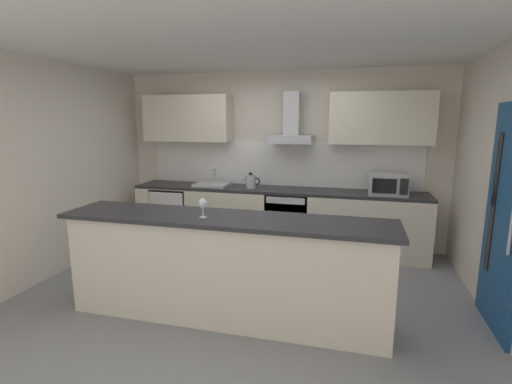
% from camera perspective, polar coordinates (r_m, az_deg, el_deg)
% --- Properties ---
extents(ground, '(5.85, 4.63, 0.02)m').
position_cam_1_polar(ground, '(4.42, -1.34, -14.68)').
color(ground, gray).
extents(ceiling, '(5.85, 4.63, 0.02)m').
position_cam_1_polar(ceiling, '(4.05, -1.51, 21.02)').
color(ceiling, white).
extents(wall_back, '(5.85, 0.12, 2.60)m').
position_cam_1_polar(wall_back, '(5.84, 3.72, 5.01)').
color(wall_back, silver).
rests_on(wall_back, ground).
extents(wall_left, '(0.12, 4.63, 2.60)m').
position_cam_1_polar(wall_left, '(5.29, -28.30, 3.10)').
color(wall_left, silver).
rests_on(wall_left, ground).
extents(wall_right, '(0.12, 4.63, 2.60)m').
position_cam_1_polar(wall_right, '(4.11, 34.07, 0.64)').
color(wall_right, silver).
rests_on(wall_right, ground).
extents(backsplash_tile, '(4.12, 0.02, 0.66)m').
position_cam_1_polar(backsplash_tile, '(5.78, 3.58, 4.25)').
color(backsplash_tile, white).
extents(counter_back, '(4.27, 0.60, 0.90)m').
position_cam_1_polar(counter_back, '(5.63, 2.87, -4.02)').
color(counter_back, beige).
rests_on(counter_back, ground).
extents(counter_island, '(3.12, 0.64, 1.01)m').
position_cam_1_polar(counter_island, '(3.67, -4.69, -11.35)').
color(counter_island, beige).
rests_on(counter_island, ground).
extents(upper_cabinets, '(4.21, 0.32, 0.70)m').
position_cam_1_polar(upper_cabinets, '(5.58, 3.34, 11.01)').
color(upper_cabinets, beige).
extents(side_door, '(0.08, 0.85, 2.05)m').
position_cam_1_polar(side_door, '(4.00, 33.33, -3.53)').
color(side_door, navy).
rests_on(side_door, ground).
extents(oven, '(0.60, 0.62, 0.80)m').
position_cam_1_polar(oven, '(5.56, 4.91, -4.12)').
color(oven, slate).
rests_on(oven, ground).
extents(refrigerator, '(0.58, 0.60, 0.85)m').
position_cam_1_polar(refrigerator, '(6.13, -12.07, -3.24)').
color(refrigerator, white).
rests_on(refrigerator, ground).
extents(microwave, '(0.50, 0.38, 0.30)m').
position_cam_1_polar(microwave, '(5.35, 19.27, 1.17)').
color(microwave, '#B7BABC').
rests_on(microwave, counter_back).
extents(sink, '(0.50, 0.40, 0.26)m').
position_cam_1_polar(sink, '(5.78, -6.63, 1.18)').
color(sink, silver).
rests_on(sink, counter_back).
extents(kettle, '(0.29, 0.15, 0.24)m').
position_cam_1_polar(kettle, '(5.53, -0.81, 1.62)').
color(kettle, '#B7BABC').
rests_on(kettle, counter_back).
extents(range_hood, '(0.62, 0.45, 0.72)m').
position_cam_1_polar(range_hood, '(5.50, 5.37, 9.71)').
color(range_hood, '#B7BABC').
extents(wine_glass, '(0.08, 0.08, 0.18)m').
position_cam_1_polar(wine_glass, '(3.48, -8.03, -1.84)').
color(wine_glass, silver).
rests_on(wine_glass, counter_island).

